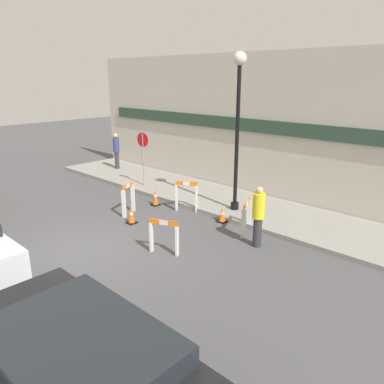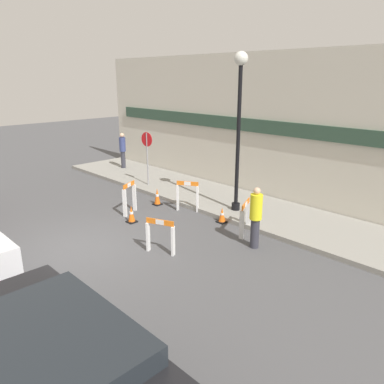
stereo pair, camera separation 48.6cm
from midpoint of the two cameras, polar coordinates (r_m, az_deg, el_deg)
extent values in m
plane|color=#4C4C4F|center=(10.92, -17.99, -8.63)|extent=(60.00, 60.00, 0.00)
cube|color=gray|center=(14.46, 3.07, -1.09)|extent=(18.00, 3.02, 0.15)
cube|color=beige|center=(15.10, 7.19, 10.01)|extent=(18.00, 0.12, 5.50)
cube|color=#2D4738|center=(15.00, 6.95, 10.17)|extent=(16.20, 0.10, 0.50)
cylinder|color=black|center=(13.17, 5.47, -2.10)|extent=(0.29, 0.29, 0.24)
cylinder|color=black|center=(12.61, 5.76, 7.77)|extent=(0.13, 0.13, 4.82)
sphere|color=silver|center=(12.45, 6.14, 19.58)|extent=(0.44, 0.44, 0.44)
cylinder|color=gray|center=(15.93, -8.28, 4.90)|extent=(0.06, 0.06, 2.22)
cylinder|color=red|center=(15.78, -8.41, 7.88)|extent=(0.60, 0.10, 0.60)
cube|color=white|center=(13.17, -0.37, -1.08)|extent=(0.12, 0.14, 0.95)
cube|color=white|center=(13.33, -3.42, -0.89)|extent=(0.12, 0.14, 0.95)
cube|color=orange|center=(13.08, -1.93, 1.30)|extent=(0.68, 0.44, 0.15)
cube|color=white|center=(13.08, -1.93, 1.30)|extent=(0.22, 0.15, 0.13)
cube|color=white|center=(13.42, -10.03, -0.95)|extent=(0.14, 0.11, 0.96)
cube|color=white|center=(12.88, -11.43, -1.82)|extent=(0.14, 0.11, 0.96)
cube|color=orange|center=(12.98, -10.85, 0.95)|extent=(0.32, 0.67, 0.15)
cube|color=white|center=(12.98, -10.85, 0.95)|extent=(0.12, 0.21, 0.14)
cube|color=white|center=(10.33, -7.57, -6.89)|extent=(0.11, 0.14, 0.83)
cube|color=white|center=(10.02, -3.70, -7.55)|extent=(0.11, 0.14, 0.83)
cube|color=orange|center=(9.98, -5.75, -4.67)|extent=(0.76, 0.34, 0.15)
cube|color=white|center=(9.98, -5.75, -4.67)|extent=(0.24, 0.12, 0.14)
cube|color=white|center=(11.11, 6.60, -4.90)|extent=(0.14, 0.11, 0.89)
cube|color=white|center=(11.87, 7.49, -3.46)|extent=(0.14, 0.11, 0.89)
cube|color=orange|center=(11.31, 7.16, -1.71)|extent=(0.38, 0.82, 0.15)
cube|color=white|center=(11.31, 7.16, -1.71)|extent=(0.14, 0.26, 0.14)
cube|color=black|center=(12.43, 3.46, -4.47)|extent=(0.30, 0.30, 0.04)
cone|color=orange|center=(12.34, 3.49, -3.37)|extent=(0.23, 0.22, 0.47)
cylinder|color=white|center=(12.33, 3.49, -3.27)|extent=(0.13, 0.13, 0.07)
cube|color=black|center=(14.08, -6.57, -1.92)|extent=(0.30, 0.30, 0.04)
cone|color=orange|center=(13.98, -6.61, -0.68)|extent=(0.23, 0.22, 0.60)
cylinder|color=white|center=(13.97, -6.61, -0.56)|extent=(0.13, 0.13, 0.08)
cube|color=black|center=(12.50, -10.29, -4.61)|extent=(0.30, 0.30, 0.04)
cone|color=orange|center=(12.39, -10.36, -3.38)|extent=(0.23, 0.22, 0.53)
cylinder|color=white|center=(12.39, -10.37, -3.26)|extent=(0.13, 0.13, 0.07)
cylinder|color=#33333D|center=(10.66, 8.63, -6.08)|extent=(0.27, 0.27, 0.85)
cylinder|color=yellow|center=(10.38, 8.82, -2.11)|extent=(0.38, 0.38, 0.71)
sphere|color=#DBAD89|center=(10.24, 8.94, 0.27)|extent=(0.21, 0.21, 0.19)
cylinder|color=#33333D|center=(19.31, -12.07, 4.76)|extent=(0.23, 0.23, 0.85)
cylinder|color=navy|center=(19.17, -12.22, 7.02)|extent=(0.32, 0.32, 0.70)
sphere|color=#DBAD89|center=(19.09, -12.31, 8.39)|extent=(0.23, 0.23, 0.22)
cylinder|color=black|center=(9.12, -26.48, -12.92)|extent=(0.60, 0.18, 0.60)
cube|color=#1E2328|center=(4.99, -19.61, -22.22)|extent=(2.30, 1.61, 0.54)
cylinder|color=black|center=(6.95, -17.11, -21.90)|extent=(0.60, 0.18, 0.60)
camera|label=1|loc=(0.24, -91.14, -0.35)|focal=35.00mm
camera|label=2|loc=(0.24, 88.86, 0.35)|focal=35.00mm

